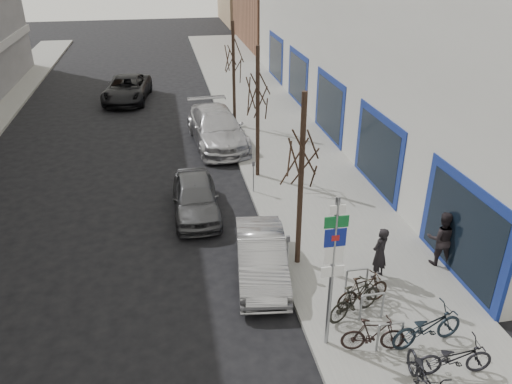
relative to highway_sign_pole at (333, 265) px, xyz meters
name	(u,v)px	position (x,y,z in m)	size (l,w,h in m)	color
ground	(230,360)	(-2.40, 0.01, -2.46)	(120.00, 120.00, 0.00)	black
sidewalk_east	(301,173)	(2.10, 10.01, -2.38)	(5.00, 70.00, 0.15)	slate
commercial_building	(501,25)	(14.60, 16.01, 2.54)	(20.00, 32.00, 10.00)	#B7B7B2
brick_building_far	(305,0)	(10.60, 40.01, 1.54)	(12.00, 14.00, 8.00)	brown
highway_sign_pole	(333,265)	(0.00, 0.00, 0.00)	(0.55, 0.10, 4.20)	gray
bike_rack	(372,303)	(1.40, 0.61, -1.80)	(0.66, 2.26, 0.83)	gray
tree_near	(303,141)	(0.20, 3.51, 1.65)	(1.80, 1.80, 5.50)	black
tree_mid	(258,82)	(0.20, 10.01, 1.65)	(1.80, 1.80, 5.50)	black
tree_far	(233,50)	(0.20, 16.51, 1.65)	(1.80, 1.80, 5.50)	black
meter_front	(288,251)	(-0.25, 3.01, -1.54)	(0.10, 0.08, 1.27)	gray
meter_mid	(254,174)	(-0.25, 8.51, -1.54)	(0.10, 0.08, 1.27)	gray
meter_back	(233,127)	(-0.25, 14.01, -1.54)	(0.10, 0.08, 1.27)	gray
bike_near_left	(425,375)	(1.55, -1.88, -1.75)	(0.55, 1.83, 1.12)	black
bike_near_right	(373,334)	(1.01, -0.42, -1.83)	(0.47, 1.57, 0.96)	black
bike_mid_curb	(428,324)	(2.38, -0.45, -1.72)	(0.59, 1.94, 1.18)	black
bike_mid_inner	(355,299)	(1.01, 0.83, -1.78)	(0.52, 1.75, 1.07)	black
bike_far_curb	(455,355)	(2.53, -1.45, -1.77)	(0.53, 1.76, 1.08)	black
bike_far_inner	(363,290)	(1.38, 1.18, -1.81)	(0.49, 1.65, 1.00)	black
parked_car_front	(261,257)	(-1.00, 3.19, -1.80)	(1.40, 4.02, 1.33)	#98989D
parked_car_mid	(196,197)	(-2.60, 7.39, -1.77)	(1.63, 4.05, 1.38)	#444549
parked_car_back	(217,128)	(-1.00, 14.27, -1.61)	(2.38, 5.86, 1.70)	#AEAEB3
lane_car	(127,89)	(-5.64, 22.81, -1.71)	(2.49, 5.40, 1.50)	black
pedestrian_near	(380,253)	(2.30, 2.32, -1.49)	(0.60, 0.39, 1.64)	black
pedestrian_far	(441,238)	(4.40, 2.64, -1.42)	(0.66, 0.45, 1.78)	black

